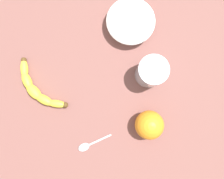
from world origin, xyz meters
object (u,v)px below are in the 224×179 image
object	(u,v)px
banana	(37,89)
orange_fruit	(149,125)
teaspoon	(86,146)
ceramic_bowl	(130,22)
smoothie_glass	(151,72)

from	to	relation	value
banana	orange_fruit	size ratio (longest dim) A/B	2.47
banana	orange_fruit	distance (cm)	36.49
banana	teaspoon	xyz separation A→B (cm)	(-2.32, -23.49, -1.23)
orange_fruit	ceramic_bowl	bearing A→B (deg)	52.88
banana	teaspoon	distance (cm)	23.63
smoothie_glass	orange_fruit	distance (cm)	15.86
teaspoon	orange_fruit	bearing A→B (deg)	175.62
orange_fruit	teaspoon	distance (cm)	20.91
ceramic_bowl	teaspoon	world-z (taller)	ceramic_bowl
banana	ceramic_bowl	world-z (taller)	ceramic_bowl
orange_fruit	teaspoon	bearing A→B (deg)	153.50
orange_fruit	smoothie_glass	bearing A→B (deg)	41.18
smoothie_glass	orange_fruit	world-z (taller)	smoothie_glass
ceramic_bowl	orange_fruit	distance (cm)	32.57
ceramic_bowl	teaspoon	xyz separation A→B (cm)	(-38.00, -16.77, -2.17)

